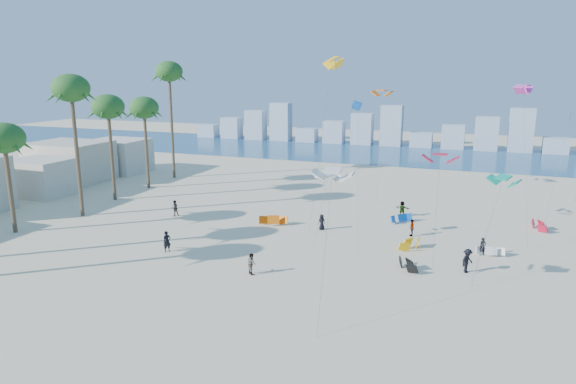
% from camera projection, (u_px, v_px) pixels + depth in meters
% --- Properties ---
extents(ground, '(220.00, 220.00, 0.00)m').
position_uv_depth(ground, '(158.00, 308.00, 33.08)').
color(ground, beige).
rests_on(ground, ground).
extents(ocean, '(220.00, 220.00, 0.00)m').
position_uv_depth(ocean, '(375.00, 152.00, 98.76)').
color(ocean, navy).
rests_on(ocean, ground).
extents(kitesurfer_near, '(0.76, 0.79, 1.82)m').
position_uv_depth(kitesurfer_near, '(167.00, 242.00, 43.37)').
color(kitesurfer_near, black).
rests_on(kitesurfer_near, ground).
extents(kitesurfer_mid, '(1.00, 0.97, 1.62)m').
position_uv_depth(kitesurfer_mid, '(251.00, 264.00, 38.62)').
color(kitesurfer_mid, gray).
rests_on(kitesurfer_mid, ground).
extents(kitesurfers_far, '(31.63, 15.18, 1.89)m').
position_uv_depth(kitesurfers_far, '(370.00, 227.00, 47.57)').
color(kitesurfers_far, black).
rests_on(kitesurfers_far, ground).
extents(grounded_kites, '(27.52, 17.66, 0.94)m').
position_uv_depth(grounded_kites, '(406.00, 234.00, 47.11)').
color(grounded_kites, orange).
rests_on(grounded_kites, ground).
extents(flying_kites, '(26.38, 38.55, 18.65)m').
position_uv_depth(flying_kites, '(456.00, 103.00, 45.53)').
color(flying_kites, silver).
rests_on(flying_kites, ground).
extents(palm_row, '(6.47, 44.80, 16.54)m').
position_uv_depth(palm_row, '(68.00, 107.00, 52.54)').
color(palm_row, brown).
rests_on(palm_row, ground).
extents(beachfront_buildings, '(11.50, 43.00, 6.00)m').
position_uv_depth(beachfront_buildings, '(23.00, 175.00, 62.96)').
color(beachfront_buildings, beige).
rests_on(beachfront_buildings, ground).
extents(distant_skyline, '(85.00, 3.00, 8.40)m').
position_uv_depth(distant_skyline, '(379.00, 130.00, 107.59)').
color(distant_skyline, '#9EADBF').
rests_on(distant_skyline, ground).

